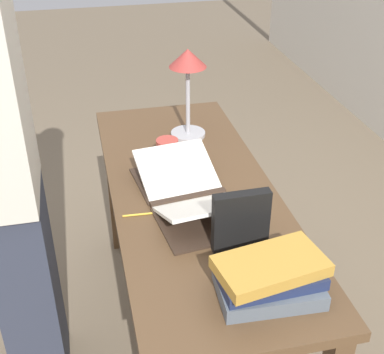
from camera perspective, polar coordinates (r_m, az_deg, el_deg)
The scene contains 9 objects.
ground_plane at distance 2.46m, azimuth 0.09°, elevation -16.62°, with size 12.00×12.00×0.00m, color #70604C.
reading_desk at distance 2.02m, azimuth 0.11°, elevation -4.10°, with size 1.53×0.59×0.77m.
open_book at distance 1.88m, azimuth -0.39°, elevation -1.71°, with size 0.58×0.36×0.11m.
book_stack_tall at distance 1.51m, azimuth 8.28°, elevation -10.60°, with size 0.21×0.32×0.12m.
book_standing_upright at distance 1.63m, azimuth 5.23°, elevation -4.72°, with size 0.04×0.18×0.20m.
reading_lamp at distance 2.23m, azimuth -0.45°, elevation 11.06°, with size 0.15×0.15×0.39m.
coffee_mug at distance 2.12m, azimuth -2.60°, elevation 2.81°, with size 0.09×0.11×0.10m.
pencil at distance 1.83m, azimuth -5.18°, elevation -3.95°, with size 0.01×0.14×0.01m.
person_reader at distance 1.87m, azimuth -19.02°, elevation -1.02°, with size 0.36×0.21×1.78m.
Camera 1 is at (1.60, -0.37, 1.83)m, focal length 50.00 mm.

